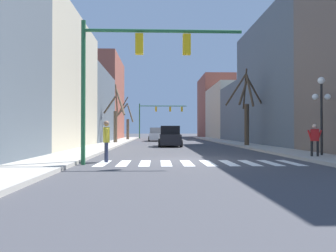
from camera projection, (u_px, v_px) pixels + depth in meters
ground_plane at (194, 160)px, 15.34m from camera, size 240.00×240.00×0.00m
sidewalk_left at (60, 159)px, 15.13m from camera, size 2.44×90.00×0.15m
sidewalk_right at (324, 158)px, 15.55m from camera, size 2.44×90.00×0.15m
building_row_left at (72, 92)px, 33.55m from camera, size 6.00×48.00×12.53m
building_row_right at (253, 99)px, 41.64m from camera, size 6.00×64.73×12.42m
crosswalk_stripes at (197, 163)px, 14.04m from camera, size 8.55×2.60×0.01m
traffic_signal_near at (131, 60)px, 13.46m from camera, size 6.62×0.28×5.92m
traffic_signal_far at (158, 112)px, 56.92m from camera, size 8.28×0.28×6.03m
street_lamp_right_corner at (321, 99)px, 16.59m from camera, size 0.95×0.36×3.97m
car_parked_right_near at (164, 134)px, 47.86m from camera, size 2.04×4.49×1.69m
car_driving_toward_lane at (170, 137)px, 28.34m from camera, size 2.00×4.15×1.78m
car_at_intersection at (156, 135)px, 42.38m from camera, size 1.97×4.63×1.74m
pedestrian_on_right_sidewalk at (315, 137)px, 15.83m from camera, size 0.67×0.29×1.57m
pedestrian_on_left_sidewalk at (106, 138)px, 14.51m from camera, size 0.35×0.78×1.83m
street_tree_right_far at (247, 110)px, 27.66m from camera, size 3.98×3.02×6.51m
street_tree_left_near at (116, 117)px, 34.06m from camera, size 2.51×3.97×6.10m
street_tree_left_far at (126, 122)px, 45.30m from camera, size 2.77×1.33×5.92m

